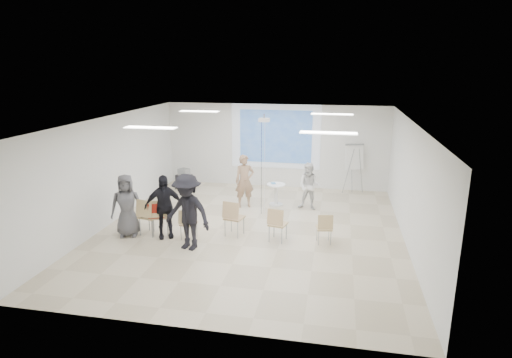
% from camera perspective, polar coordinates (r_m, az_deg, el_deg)
% --- Properties ---
extents(floor, '(8.00, 9.00, 0.10)m').
position_cam_1_polar(floor, '(11.65, -0.76, -7.20)').
color(floor, beige).
rests_on(floor, ground).
extents(ceiling, '(8.00, 9.00, 0.10)m').
position_cam_1_polar(ceiling, '(10.86, -0.81, 8.11)').
color(ceiling, white).
rests_on(ceiling, wall_back).
extents(wall_back, '(8.00, 0.10, 3.00)m').
position_cam_1_polar(wall_back, '(15.53, 2.65, 4.44)').
color(wall_back, silver).
rests_on(wall_back, floor).
extents(wall_left, '(0.10, 9.00, 3.00)m').
position_cam_1_polar(wall_left, '(12.60, -19.13, 1.08)').
color(wall_left, silver).
rests_on(wall_left, floor).
extents(wall_right, '(0.10, 9.00, 3.00)m').
position_cam_1_polar(wall_right, '(11.09, 20.17, -0.85)').
color(wall_right, silver).
rests_on(wall_right, floor).
extents(projection_halo, '(3.20, 0.01, 2.30)m').
position_cam_1_polar(projection_halo, '(15.41, 2.63, 5.67)').
color(projection_halo, silver).
rests_on(projection_halo, wall_back).
extents(projection_image, '(2.60, 0.01, 1.90)m').
position_cam_1_polar(projection_image, '(15.39, 2.62, 5.66)').
color(projection_image, '#2F5BA0').
rests_on(projection_image, wall_back).
extents(pedestal_table, '(0.76, 0.76, 0.73)m').
position_cam_1_polar(pedestal_table, '(13.59, 2.68, -1.89)').
color(pedestal_table, silver).
rests_on(pedestal_table, floor).
extents(player_left, '(0.82, 0.70, 1.88)m').
position_cam_1_polar(player_left, '(13.32, -1.53, 0.19)').
color(player_left, tan).
rests_on(player_left, floor).
extents(player_right, '(0.88, 0.75, 1.63)m').
position_cam_1_polar(player_right, '(13.20, 7.14, -0.65)').
color(player_right, white).
rests_on(player_right, floor).
extents(controller_left, '(0.09, 0.14, 0.04)m').
position_cam_1_polar(controller_left, '(13.45, -0.56, 1.65)').
color(controller_left, silver).
rests_on(controller_left, player_left).
extents(controller_right, '(0.05, 0.11, 0.04)m').
position_cam_1_polar(controller_right, '(13.38, 6.49, 0.84)').
color(controller_right, white).
rests_on(controller_right, player_right).
extents(chair_far_left, '(0.57, 0.59, 1.00)m').
position_cam_1_polar(chair_far_left, '(11.52, -14.25, -4.54)').
color(chair_far_left, tan).
rests_on(chair_far_left, floor).
extents(chair_left_mid, '(0.61, 0.63, 0.99)m').
position_cam_1_polar(chair_left_mid, '(11.46, -12.71, -4.57)').
color(chair_left_mid, tan).
rests_on(chair_left_mid, floor).
extents(chair_left_inner, '(0.41, 0.44, 0.81)m').
position_cam_1_polar(chair_left_inner, '(11.08, -9.13, -5.67)').
color(chair_left_inner, tan).
rests_on(chair_left_inner, floor).
extents(chair_center, '(0.55, 0.57, 0.97)m').
position_cam_1_polar(chair_center, '(11.12, -3.10, -4.88)').
color(chair_center, tan).
rests_on(chair_center, floor).
extents(chair_right_inner, '(0.51, 0.53, 0.90)m').
position_cam_1_polar(chair_right_inner, '(10.80, 2.80, -5.75)').
color(chair_right_inner, tan).
rests_on(chair_right_inner, floor).
extents(chair_right_far, '(0.44, 0.47, 0.80)m').
position_cam_1_polar(chair_right_far, '(10.80, 9.14, -6.24)').
color(chair_right_far, tan).
rests_on(chair_right_far, floor).
extents(red_jacket, '(0.41, 0.24, 0.39)m').
position_cam_1_polar(red_jacket, '(11.31, -13.18, -4.15)').
color(red_jacket, maroon).
rests_on(red_jacket, chair_left_mid).
extents(laptop, '(0.31, 0.24, 0.02)m').
position_cam_1_polar(laptop, '(11.17, -8.94, -5.72)').
color(laptop, black).
rests_on(laptop, chair_left_inner).
extents(audience_left, '(1.29, 1.07, 1.91)m').
position_cam_1_polar(audience_left, '(11.19, -12.22, -3.02)').
color(audience_left, black).
rests_on(audience_left, floor).
extents(audience_mid, '(1.53, 1.10, 2.13)m').
position_cam_1_polar(audience_mid, '(10.35, -9.14, -3.73)').
color(audience_mid, black).
rests_on(audience_mid, floor).
extents(audience_outer, '(1.04, 0.85, 1.85)m').
position_cam_1_polar(audience_outer, '(11.55, -16.89, -2.94)').
color(audience_outer, '#535358').
rests_on(audience_outer, floor).
extents(flipchart_easel, '(0.72, 0.57, 1.74)m').
position_cam_1_polar(flipchart_easel, '(15.04, 12.97, 2.86)').
color(flipchart_easel, gray).
rests_on(flipchart_easel, floor).
extents(av_cart, '(0.61, 0.55, 0.75)m').
position_cam_1_polar(av_cart, '(15.56, -9.55, -0.10)').
color(av_cart, black).
rests_on(av_cart, floor).
extents(ceiling_projector, '(0.30, 0.25, 3.00)m').
position_cam_1_polar(ceiling_projector, '(12.34, 1.07, 7.27)').
color(ceiling_projector, white).
rests_on(ceiling_projector, ceiling).
extents(fluor_panel_nw, '(1.20, 0.30, 0.02)m').
position_cam_1_polar(fluor_panel_nw, '(13.31, -7.58, 8.93)').
color(fluor_panel_nw, white).
rests_on(fluor_panel_nw, ceiling).
extents(fluor_panel_ne, '(1.20, 0.30, 0.02)m').
position_cam_1_polar(fluor_panel_ne, '(12.63, 10.11, 8.51)').
color(fluor_panel_ne, white).
rests_on(fluor_panel_ne, ceiling).
extents(fluor_panel_sw, '(1.20, 0.30, 0.02)m').
position_cam_1_polar(fluor_panel_sw, '(10.08, -13.88, 6.67)').
color(fluor_panel_sw, white).
rests_on(fluor_panel_sw, ceiling).
extents(fluor_panel_se, '(1.20, 0.30, 0.02)m').
position_cam_1_polar(fluor_panel_se, '(9.16, 9.63, 6.09)').
color(fluor_panel_se, white).
rests_on(fluor_panel_se, ceiling).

